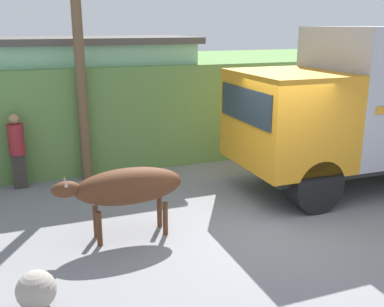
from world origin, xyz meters
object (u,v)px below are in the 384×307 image
(pedestrian_on_hill, at_px, (17,148))
(utility_pole, at_px, (78,41))
(cargo_truck, at_px, (382,101))
(brown_cow, at_px, (127,187))
(roadside_rock, at_px, (36,290))

(pedestrian_on_hill, bearing_deg, utility_pole, -178.23)
(cargo_truck, distance_m, utility_pole, 6.77)
(cargo_truck, relative_size, brown_cow, 2.94)
(cargo_truck, bearing_deg, brown_cow, -171.45)
(utility_pole, bearing_deg, roadside_rock, -105.39)
(brown_cow, bearing_deg, utility_pole, 100.23)
(brown_cow, bearing_deg, pedestrian_on_hill, 124.19)
(brown_cow, distance_m, roadside_rock, 2.30)
(cargo_truck, distance_m, roadside_rock, 8.00)
(pedestrian_on_hill, height_order, roadside_rock, pedestrian_on_hill)
(utility_pole, relative_size, roadside_rock, 11.94)
(brown_cow, height_order, utility_pole, utility_pole)
(pedestrian_on_hill, bearing_deg, brown_cow, 117.27)
(cargo_truck, bearing_deg, pedestrian_on_hill, 163.63)
(cargo_truck, distance_m, pedestrian_on_hill, 8.07)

